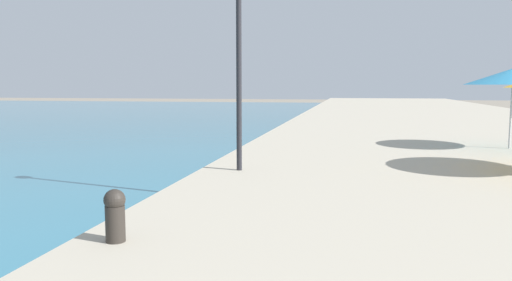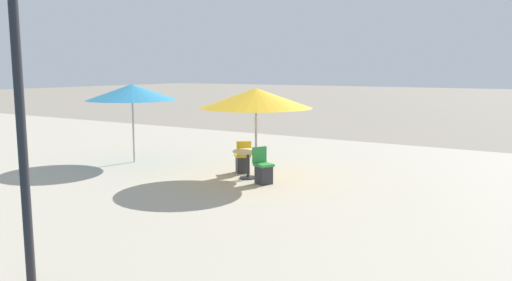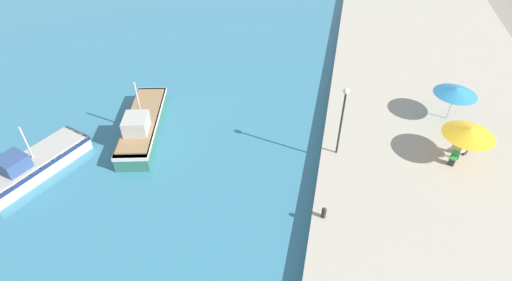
# 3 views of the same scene
# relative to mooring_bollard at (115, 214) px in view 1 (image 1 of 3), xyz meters

# --- Properties ---
(quay_promenade) EXTENTS (16.00, 90.00, 0.74)m
(quay_promenade) POSITION_rel_mooring_bollard_xyz_m (7.42, 23.65, -0.72)
(quay_promenade) COLOR #B2A893
(quay_promenade) RESTS_ON ground_plane
(mooring_bollard) EXTENTS (0.26, 0.26, 0.65)m
(mooring_bollard) POSITION_rel_mooring_bollard_xyz_m (0.00, 0.00, 0.00)
(mooring_bollard) COLOR #2D2823
(mooring_bollard) RESTS_ON quay_promenade
(lamppost) EXTENTS (0.36, 0.36, 4.56)m
(lamppost) POSITION_rel_mooring_bollard_xyz_m (0.33, 5.32, 2.74)
(lamppost) COLOR #232328
(lamppost) RESTS_ON quay_promenade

